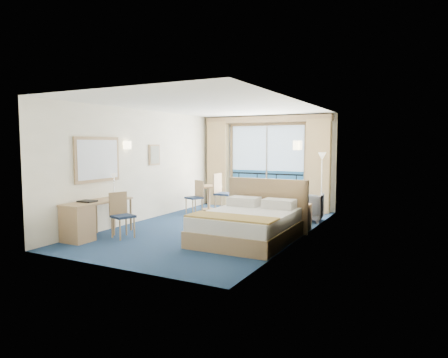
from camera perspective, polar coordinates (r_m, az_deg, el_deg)
floor at (r=9.02m, az=-1.41°, el=-6.98°), size 6.50×6.50×0.00m
room_walls at (r=8.82m, az=-1.43°, el=4.39°), size 4.04×6.54×2.72m
balcony_door at (r=11.77m, az=6.10°, el=1.44°), size 2.36×0.03×2.52m
curtain_left at (r=12.27m, az=-0.88°, el=2.23°), size 0.65×0.22×2.55m
curtain_right at (r=11.15m, az=13.31°, el=1.81°), size 0.65×0.22×2.55m
pelmet at (r=11.66m, az=5.99°, el=8.47°), size 3.80×0.25×0.18m
mirror at (r=8.81m, az=-17.60°, el=2.67°), size 0.05×1.25×0.95m
wall_print at (r=10.28m, az=-9.91°, el=3.42°), size 0.04×0.42×0.52m
sconce_left at (r=9.44m, az=-13.64°, el=4.73°), size 0.18×0.18×0.18m
sconce_right at (r=7.92m, az=10.47°, el=4.76°), size 0.18×0.18×0.18m
bed at (r=7.82m, az=3.51°, el=-6.48°), size 1.80×2.14×1.13m
nightstand at (r=8.91m, az=10.74°, el=-5.34°), size 0.44×0.42×0.57m
phone at (r=8.84m, az=10.95°, el=-3.27°), size 0.22×0.20×0.08m
armchair at (r=9.98m, az=11.81°, el=-3.92°), size 0.82×0.84×0.68m
floor_lamp at (r=10.79m, az=13.81°, el=1.57°), size 0.23×0.23×1.65m
desk at (r=8.27m, az=-19.61°, el=-5.53°), size 0.53×1.55×0.73m
desk_chair at (r=8.30m, az=-14.51°, el=-4.60°), size 0.50×0.50×0.91m
folder at (r=8.38m, az=-18.95°, el=-3.02°), size 0.35×0.27×0.03m
desk_lamp at (r=8.95m, az=-15.47°, el=-0.20°), size 0.13×0.13×0.48m
round_table at (r=11.35m, az=-2.20°, el=-1.81°), size 0.77×0.77×0.69m
table_chair_a at (r=10.95m, az=-0.40°, el=-1.66°), size 0.47×0.46×1.07m
table_chair_b at (r=10.84m, az=-3.97°, el=-2.27°), size 0.50×0.51×0.89m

